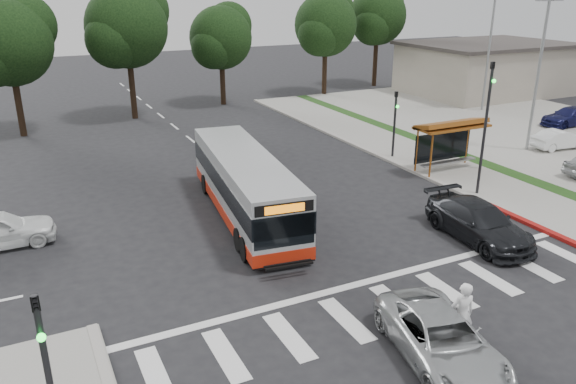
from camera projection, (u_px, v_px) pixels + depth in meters
ground at (323, 244)px, 22.54m from camera, size 140.00×140.00×0.00m
sidewalk_east at (416, 156)px, 33.79m from camera, size 4.00×40.00×0.12m
curb_east at (389, 160)px, 32.96m from camera, size 0.30×40.00×0.15m
curb_east_red at (524, 221)px, 24.56m from camera, size 0.32×6.00×0.15m
parking_lot at (532, 128)px, 40.45m from camera, size 18.00×36.00×0.10m
commercial_building at (486, 70)px, 52.67m from camera, size 14.00×10.00×4.40m
building_roof_cap at (489, 44)px, 51.85m from camera, size 14.60×10.60×0.30m
crosswalk_ladder at (398, 304)px, 18.34m from camera, size 18.00×2.60×0.01m
bus_shelter at (450, 130)px, 30.48m from camera, size 4.20×1.60×2.86m
traffic_signal_sw at (46, 364)px, 11.40m from camera, size 0.18×0.37×4.20m
traffic_signal_ne_tall at (486, 118)px, 26.41m from camera, size 0.18×0.37×6.50m
traffic_signal_ne_short at (395, 117)px, 32.78m from camera, size 0.18×0.37×4.00m
lot_light_front at (541, 55)px, 32.96m from camera, size 1.90×0.35×9.01m
lot_light_mid at (491, 37)px, 43.85m from camera, size 1.90×0.35×9.01m
tree_ne_a at (326, 24)px, 50.54m from camera, size 6.16×5.74×9.30m
tree_ne_b at (378, 15)px, 54.93m from camera, size 6.16×5.74×10.02m
tree_north_a at (127, 25)px, 41.22m from camera, size 6.60×6.15×10.17m
tree_north_b at (221, 37)px, 46.65m from camera, size 5.72×5.33×8.43m
tree_north_c at (9, 41)px, 36.45m from camera, size 6.16×5.74×9.30m
transit_bus at (245, 187)px, 24.78m from camera, size 3.76×11.18×2.83m
pedestrian at (462, 314)px, 16.00m from camera, size 0.82×0.63×2.00m
dark_sedan at (479, 222)px, 22.75m from camera, size 2.48×5.37×1.52m
silver_suv_south at (441, 339)px, 15.41m from camera, size 3.20×5.23×1.35m
parked_car_1 at (560, 139)px, 35.01m from camera, size 3.73×1.62×1.19m
parked_car_3 at (569, 116)px, 40.72m from camera, size 4.55×1.98×1.30m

